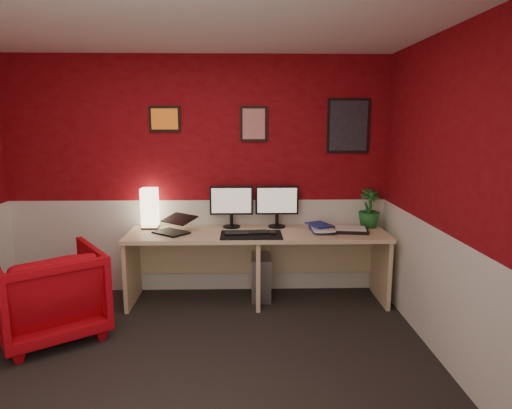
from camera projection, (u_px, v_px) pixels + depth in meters
name	position (u px, v px, depth m)	size (l,w,h in m)	color
ground	(177.00, 378.00, 3.24)	(4.00, 3.50, 0.01)	black
ceiling	(165.00, 11.00, 2.79)	(4.00, 3.50, 0.01)	white
wall_back	(198.00, 177.00, 4.74)	(4.00, 0.01, 2.50)	maroon
wall_front	(75.00, 322.00, 1.30)	(4.00, 0.01, 2.50)	maroon
wall_right	(465.00, 207.00, 3.07)	(0.01, 3.50, 2.50)	maroon
wainscot_back	(199.00, 246.00, 4.87)	(4.00, 0.01, 1.00)	silver
wainscot_right	(456.00, 310.00, 3.20)	(0.01, 3.50, 1.00)	silver
desk	(257.00, 267.00, 4.57)	(2.60, 0.65, 0.73)	#D1B086
shoji_lamp	(150.00, 209.00, 4.65)	(0.16, 0.16, 0.40)	#FFE5B2
laptop	(171.00, 223.00, 4.44)	(0.33, 0.23, 0.22)	black
monitor_left	(231.00, 200.00, 4.67)	(0.45, 0.06, 0.58)	black
monitor_right	(277.00, 200.00, 4.68)	(0.45, 0.06, 0.58)	black
desk_mat	(251.00, 235.00, 4.39)	(0.60, 0.38, 0.01)	black
keyboard	(246.00, 233.00, 4.43)	(0.42, 0.14, 0.02)	black
mouse	(272.00, 233.00, 4.40)	(0.06, 0.10, 0.03)	black
book_bottom	(311.00, 230.00, 4.54)	(0.23, 0.31, 0.03)	navy
book_middle	(312.00, 229.00, 4.49)	(0.21, 0.29, 0.02)	silver
book_top	(311.00, 226.00, 4.51)	(0.19, 0.26, 0.02)	navy
zen_tray	(350.00, 230.00, 4.53)	(0.35, 0.25, 0.03)	black
potted_plant	(369.00, 208.00, 4.69)	(0.23, 0.23, 0.41)	#19591E
pc_tower	(261.00, 276.00, 4.72)	(0.20, 0.45, 0.45)	#99999E
armchair	(49.00, 293.00, 3.82)	(0.82, 0.84, 0.77)	#AA060F
art_left	(165.00, 119.00, 4.61)	(0.32, 0.02, 0.26)	orange
art_center	(254.00, 124.00, 4.64)	(0.28, 0.02, 0.36)	red
art_right	(348.00, 126.00, 4.67)	(0.44, 0.02, 0.56)	black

